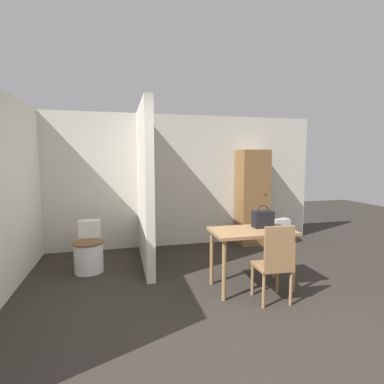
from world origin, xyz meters
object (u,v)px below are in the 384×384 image
at_px(dining_table, 252,238).
at_px(wooden_chair, 274,262).
at_px(space_heater, 281,231).
at_px(toilet, 89,252).
at_px(handbag, 263,219).
at_px(wooden_cabinet, 252,197).

xyz_separation_m(dining_table, wooden_chair, (0.08, -0.43, -0.17)).
xyz_separation_m(wooden_chair, space_heater, (1.35, 2.18, -0.24)).
height_order(wooden_chair, toilet, wooden_chair).
xyz_separation_m(wooden_chair, handbag, (0.11, 0.52, 0.39)).
bearing_deg(toilet, wooden_chair, -35.79).
bearing_deg(dining_table, toilet, 151.49).
height_order(wooden_chair, handbag, handbag).
bearing_deg(wooden_chair, wooden_cabinet, 74.11).
distance_m(wooden_cabinet, space_heater, 0.88).
bearing_deg(space_heater, toilet, -170.33).
relative_size(handbag, space_heater, 0.59).
bearing_deg(wooden_cabinet, handbag, -110.93).
relative_size(toilet, handbag, 2.43).
distance_m(handbag, space_heater, 2.16).
bearing_deg(dining_table, handbag, 24.15).
height_order(dining_table, wooden_chair, wooden_chair).
bearing_deg(toilet, space_heater, 9.67).
distance_m(dining_table, handbag, 0.30).
distance_m(handbag, wooden_cabinet, 1.96).
bearing_deg(wooden_cabinet, space_heater, -18.08).
height_order(wooden_chair, space_heater, wooden_chair).
xyz_separation_m(wooden_chair, toilet, (-2.18, 1.57, -0.20)).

